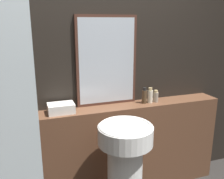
{
  "coord_description": "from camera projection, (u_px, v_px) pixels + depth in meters",
  "views": [
    {
      "loc": [
        -0.72,
        -0.87,
        1.69
      ],
      "look_at": [
        -0.02,
        1.11,
        1.12
      ],
      "focal_mm": 40.0,
      "sensor_mm": 36.0,
      "label": 1
    }
  ],
  "objects": [
    {
      "name": "conditioner_bottle",
      "position": [
        150.0,
        96.0,
        2.46
      ],
      "size": [
        0.05,
        0.05,
        0.15
      ],
      "color": "beige",
      "rests_on": "vanity_counter"
    },
    {
      "name": "shampoo_bottle",
      "position": [
        144.0,
        96.0,
        2.44
      ],
      "size": [
        0.05,
        0.05,
        0.16
      ],
      "color": "#4C3823",
      "rests_on": "vanity_counter"
    },
    {
      "name": "mirror",
      "position": [
        106.0,
        61.0,
        2.33
      ],
      "size": [
        0.59,
        0.03,
        0.84
      ],
      "color": "#47281E",
      "rests_on": "vanity_counter"
    },
    {
      "name": "vanity_counter",
      "position": [
        110.0,
        151.0,
        2.47
      ],
      "size": [
        2.3,
        0.24,
        0.92
      ],
      "color": "brown",
      "rests_on": "ground_plane"
    },
    {
      "name": "towel_stack",
      "position": [
        61.0,
        108.0,
        2.19
      ],
      "size": [
        0.23,
        0.16,
        0.08
      ],
      "color": "silver",
      "rests_on": "vanity_counter"
    },
    {
      "name": "pedestal_sink",
      "position": [
        125.0,
        168.0,
        2.04
      ],
      "size": [
        0.44,
        0.44,
        0.92
      ],
      "color": "white",
      "rests_on": "ground_plane"
    },
    {
      "name": "lotion_bottle",
      "position": [
        156.0,
        97.0,
        2.49
      ],
      "size": [
        0.05,
        0.05,
        0.12
      ],
      "color": "gray",
      "rests_on": "vanity_counter"
    },
    {
      "name": "wall_back",
      "position": [
        105.0,
        69.0,
        2.4
      ],
      "size": [
        8.0,
        0.06,
        2.5
      ],
      "color": "black",
      "rests_on": "ground_plane"
    }
  ]
}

